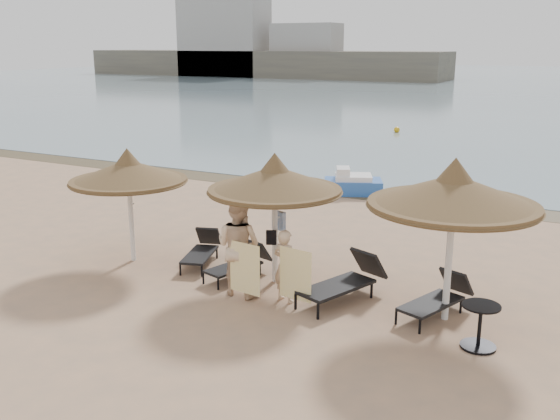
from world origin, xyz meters
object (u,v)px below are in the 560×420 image
Objects in this scene: palapa_center at (275,180)px; pedal_boat at (352,184)px; lounger_far_right at (439,297)px; lounger_near_left at (241,262)px; palapa_left at (128,172)px; person_right at (285,260)px; lounger_far_left at (202,249)px; lounger_near_right at (346,280)px; palapa_right at (454,192)px; side_table at (480,328)px; person_left at (238,238)px.

pedal_boat is (-1.54, 8.50, -1.91)m from palapa_center.
lounger_near_left is at bearing -159.76° from lounger_far_right.
palapa_left reaches higher than person_right.
person_right is (2.76, -1.11, 0.53)m from lounger_far_left.
lounger_near_right is (1.73, -0.20, -1.84)m from palapa_center.
palapa_left is at bearing -157.60° from lounger_near_right.
lounger_far_right reaches higher than lounger_far_left.
pedal_boat is at bearing 76.82° from palapa_left.
lounger_far_left is 1.01× the size of person_right.
lounger_far_right is (3.55, -0.07, -1.90)m from palapa_center.
pedal_boat is (-0.74, 8.58, 0.01)m from lounger_near_left.
lounger_near_left is 4.36m from lounger_far_right.
palapa_center reaches higher than lounger_far_left.
palapa_center is at bearing 21.98° from lounger_near_left.
palapa_right is 1.69× the size of lounger_far_right.
person_right is (1.50, -0.78, 0.54)m from lounger_near_left.
lounger_near_right reaches higher than pedal_boat.
palapa_left is 3.51× the size of side_table.
lounger_near_right is at bearing -93.74° from pedal_boat.
palapa_right is 3.98× the size of side_table.
person_left reaches higher than lounger_far_left.
lounger_far_right is 9.97m from pedal_boat.
person_left is at bearing -107.01° from pedal_boat.
side_table is 3.85m from person_right.
palapa_right is 1.81× the size of lounger_near_left.
palapa_right reaches higher than lounger_far_left.
palapa_center is 3.67× the size of side_table.
lounger_near_left is 0.93× the size of lounger_far_right.
lounger_far_right reaches higher than lounger_near_left.
lounger_far_right is at bearing -163.60° from person_left.
palapa_right is (7.34, 0.16, 0.29)m from palapa_left.
lounger_far_right is at bearing 24.38° from lounger_near_right.
lounger_near_right is at bearing -135.43° from person_right.
lounger_far_left is 8.26m from pedal_boat.
pedal_boat is (-5.27, 8.71, -2.10)m from palapa_right.
palapa_left is 8.34m from side_table.
palapa_center is 1.46m from person_left.
person_left is at bearing -9.84° from palapa_left.
person_left is at bearing -52.55° from lounger_far_left.
palapa_center reaches higher than person_left.
person_right is at bearing -126.98° from lounger_near_right.
person_right reaches higher than lounger_near_right.
palapa_right is at bearing 1.28° from palapa_left.
person_left is at bearing 16.99° from person_right.
palapa_center is 1.55× the size of lounger_far_right.
person_right is (-3.81, 0.23, 0.50)m from side_table.
lounger_near_right is 1.83m from lounger_far_right.
palapa_center reaches higher than lounger_far_right.
palapa_center reaches higher than side_table.
person_right is at bearing -6.39° from palapa_left.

